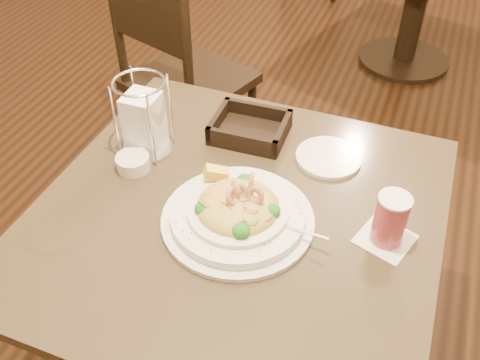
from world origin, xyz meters
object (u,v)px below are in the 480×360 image
(dining_chair_near, at_px, (181,76))
(napkin_caddy, at_px, (144,121))
(main_table, at_px, (237,275))
(pasta_bowl, at_px, (238,212))
(side_plate, at_px, (329,157))
(butter_ramekin, at_px, (133,163))
(drink_glass, at_px, (390,220))
(bread_basket, at_px, (250,129))

(dining_chair_near, xyz_separation_m, napkin_caddy, (0.27, -0.71, 0.33))
(main_table, xyz_separation_m, pasta_bowl, (0.01, -0.03, 0.26))
(side_plate, bearing_deg, napkin_caddy, -163.95)
(main_table, distance_m, butter_ramekin, 0.39)
(napkin_caddy, bearing_deg, drink_glass, -8.35)
(side_plate, bearing_deg, dining_chair_near, 141.07)
(drink_glass, height_order, butter_ramekin, drink_glass)
(pasta_bowl, distance_m, side_plate, 0.32)
(dining_chair_near, relative_size, napkin_caddy, 4.55)
(main_table, relative_size, bread_basket, 4.54)
(butter_ramekin, bearing_deg, bread_basket, 46.13)
(pasta_bowl, relative_size, drink_glass, 2.76)
(pasta_bowl, bearing_deg, dining_chair_near, 123.90)
(dining_chair_near, bearing_deg, side_plate, 159.56)
(drink_glass, height_order, napkin_caddy, napkin_caddy)
(drink_glass, xyz_separation_m, side_plate, (-0.18, 0.22, -0.06))
(pasta_bowl, distance_m, butter_ramekin, 0.32)
(main_table, distance_m, side_plate, 0.38)
(bread_basket, xyz_separation_m, side_plate, (0.22, -0.02, -0.01))
(bread_basket, relative_size, butter_ramekin, 2.38)
(side_plate, relative_size, butter_ramekin, 2.00)
(dining_chair_near, relative_size, butter_ramekin, 11.18)
(bread_basket, xyz_separation_m, butter_ramekin, (-0.22, -0.23, -0.00))
(pasta_bowl, height_order, bread_basket, pasta_bowl)
(side_plate, height_order, butter_ramekin, butter_ramekin)
(main_table, xyz_separation_m, bread_basket, (-0.07, 0.28, 0.25))
(bread_basket, distance_m, napkin_caddy, 0.28)
(dining_chair_near, xyz_separation_m, bread_basket, (0.49, -0.56, 0.26))
(pasta_bowl, relative_size, side_plate, 2.28)
(drink_glass, bearing_deg, side_plate, 129.34)
(dining_chair_near, xyz_separation_m, side_plate, (0.71, -0.58, 0.24))
(pasta_bowl, bearing_deg, napkin_caddy, 153.17)
(dining_chair_near, height_order, side_plate, dining_chair_near)
(drink_glass, xyz_separation_m, butter_ramekin, (-0.62, 0.01, -0.04))
(bread_basket, distance_m, butter_ramekin, 0.32)
(dining_chair_near, height_order, drink_glass, dining_chair_near)
(drink_glass, distance_m, bread_basket, 0.47)
(dining_chair_near, bearing_deg, main_table, 142.65)
(pasta_bowl, relative_size, napkin_caddy, 1.85)
(butter_ramekin, bearing_deg, side_plate, 25.34)
(drink_glass, xyz_separation_m, napkin_caddy, (-0.63, 0.09, 0.03))
(drink_glass, bearing_deg, dining_chair_near, 138.30)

